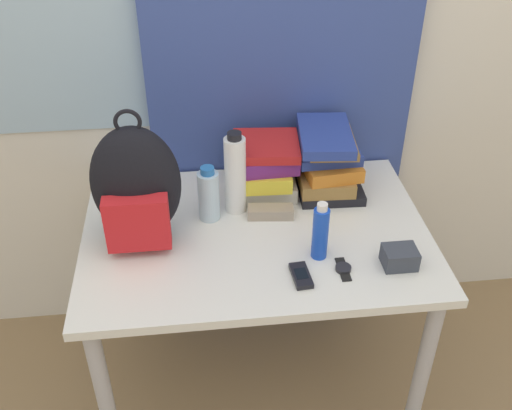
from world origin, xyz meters
name	(u,v)px	position (x,y,z in m)	size (l,w,h in m)	color
wall_back	(239,22)	(0.00, 0.85, 1.25)	(6.00, 0.06, 2.50)	silver
curtain_blue	(283,26)	(0.14, 0.79, 1.25)	(0.94, 0.04, 2.50)	#384C93
desk	(256,253)	(0.00, 0.38, 0.64)	(1.10, 0.76, 0.73)	silver
backpack	(136,187)	(-0.36, 0.40, 0.92)	(0.27, 0.20, 0.44)	black
book_stack_left	(263,166)	(0.05, 0.61, 0.83)	(0.24, 0.25, 0.20)	silver
book_stack_center	(326,161)	(0.27, 0.61, 0.84)	(0.23, 0.29, 0.22)	black
water_bottle	(209,195)	(-0.14, 0.47, 0.82)	(0.07, 0.07, 0.19)	silver
sports_bottle	(235,174)	(-0.05, 0.51, 0.87)	(0.07, 0.07, 0.29)	white
sunscreen_bottle	(320,232)	(0.17, 0.24, 0.82)	(0.05, 0.05, 0.19)	blue
cell_phone	(301,276)	(0.10, 0.14, 0.74)	(0.06, 0.11, 0.02)	black
sunglasses_case	(270,212)	(0.06, 0.45, 0.75)	(0.16, 0.07, 0.04)	gray
camera_pouch	(400,257)	(0.40, 0.17, 0.76)	(0.10, 0.08, 0.06)	#383D47
wristwatch	(343,269)	(0.23, 0.16, 0.74)	(0.05, 0.10, 0.01)	black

